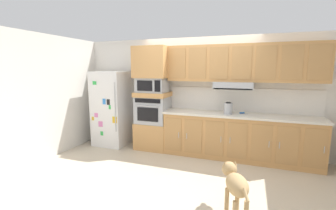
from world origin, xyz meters
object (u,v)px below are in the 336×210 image
refrigerator (112,108)px  built_in_oven (153,110)px  microwave (153,85)px  dog (235,183)px  electric_kettle (228,108)px  screwdriver (242,113)px

refrigerator → built_in_oven: (1.05, 0.07, 0.02)m
microwave → dog: (1.96, -1.99, -1.03)m
built_in_oven → electric_kettle: (1.67, -0.05, 0.13)m
electric_kettle → built_in_oven: bearing=178.4°
refrigerator → dog: (3.01, -1.92, -0.45)m
screwdriver → electric_kettle: 0.31m
refrigerator → built_in_oven: refrigerator is taller
refrigerator → electric_kettle: 2.72m
electric_kettle → dog: 2.05m
microwave → dog: 2.98m
refrigerator → built_in_oven: bearing=3.7°
dog → built_in_oven: bearing=21.2°
built_in_oven → microwave: size_ratio=1.09×
built_in_oven → refrigerator: bearing=-176.3°
screwdriver → electric_kettle: (-0.27, -0.13, 0.10)m
refrigerator → dog: bearing=-32.6°
refrigerator → screwdriver: bearing=2.9°
built_in_oven → dog: 2.83m
microwave → electric_kettle: (1.67, -0.05, -0.43)m
refrigerator → microwave: 1.20m
microwave → electric_kettle: size_ratio=2.68×
microwave → screwdriver: size_ratio=3.85×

